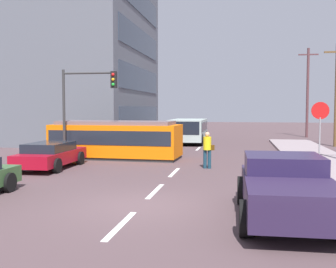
# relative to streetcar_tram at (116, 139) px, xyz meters

# --- Properties ---
(ground_plane) EXTENTS (120.00, 120.00, 0.00)m
(ground_plane) POSITION_rel_streetcar_tram_xyz_m (3.93, -0.33, -1.06)
(ground_plane) COLOR #513D41
(lane_stripe_0) EXTENTS (0.16, 2.40, 0.01)m
(lane_stripe_0) POSITION_rel_streetcar_tram_xyz_m (3.93, -12.33, -1.06)
(lane_stripe_0) COLOR silver
(lane_stripe_0) RESTS_ON ground
(lane_stripe_1) EXTENTS (0.16, 2.40, 0.01)m
(lane_stripe_1) POSITION_rel_streetcar_tram_xyz_m (3.93, -8.33, -1.06)
(lane_stripe_1) COLOR silver
(lane_stripe_1) RESTS_ON ground
(lane_stripe_2) EXTENTS (0.16, 2.40, 0.01)m
(lane_stripe_2) POSITION_rel_streetcar_tram_xyz_m (3.93, -4.33, -1.06)
(lane_stripe_2) COLOR silver
(lane_stripe_2) RESTS_ON ground
(lane_stripe_3) EXTENTS (0.16, 2.40, 0.01)m
(lane_stripe_3) POSITION_rel_streetcar_tram_xyz_m (3.93, 6.00, -1.06)
(lane_stripe_3) COLOR silver
(lane_stripe_3) RESTS_ON ground
(lane_stripe_4) EXTENTS (0.16, 2.40, 0.01)m
(lane_stripe_4) POSITION_rel_streetcar_tram_xyz_m (3.93, 12.00, -1.06)
(lane_stripe_4) COLOR silver
(lane_stripe_4) RESTS_ON ground
(corner_building) EXTENTS (16.13, 14.81, 19.20)m
(corner_building) POSITION_rel_streetcar_tram_xyz_m (-9.54, 11.87, 8.54)
(corner_building) COLOR slate
(corner_building) RESTS_ON ground
(streetcar_tram) EXTENTS (7.09, 2.84, 2.05)m
(streetcar_tram) POSITION_rel_streetcar_tram_xyz_m (0.00, 0.00, 0.00)
(streetcar_tram) COLOR orange
(streetcar_tram) RESTS_ON ground
(city_bus) EXTENTS (2.56, 5.43, 1.88)m
(city_bus) POSITION_rel_streetcar_tram_xyz_m (2.77, 9.84, 0.01)
(city_bus) COLOR #A4B6B0
(city_bus) RESTS_ON ground
(pedestrian_crossing) EXTENTS (0.51, 0.36, 1.67)m
(pedestrian_crossing) POSITION_rel_streetcar_tram_xyz_m (5.23, -2.92, -0.12)
(pedestrian_crossing) COLOR #18394B
(pedestrian_crossing) RESTS_ON ground
(pickup_truck_parked) EXTENTS (2.35, 5.03, 1.55)m
(pickup_truck_parked) POSITION_rel_streetcar_tram_xyz_m (7.78, -11.12, -0.26)
(pickup_truck_parked) COLOR #2B1E3D
(pickup_truck_parked) RESTS_ON ground
(parked_sedan_mid) EXTENTS (2.01, 4.43, 1.19)m
(parked_sedan_mid) POSITION_rel_streetcar_tram_xyz_m (-1.83, -4.09, -0.44)
(parked_sedan_mid) COLOR #A40D1E
(parked_sedan_mid) RESTS_ON ground
(stop_sign) EXTENTS (0.76, 0.07, 2.88)m
(stop_sign) POSITION_rel_streetcar_tram_xyz_m (10.14, -2.62, 1.13)
(stop_sign) COLOR gray
(stop_sign) RESTS_ON sidewalk_curb_right
(traffic_light_mast) EXTENTS (2.92, 0.33, 4.73)m
(traffic_light_mast) POSITION_rel_streetcar_tram_xyz_m (-1.15, -1.50, 2.28)
(traffic_light_mast) COLOR #333333
(traffic_light_mast) RESTS_ON ground
(utility_pole_mid) EXTENTS (1.80, 0.24, 7.31)m
(utility_pole_mid) POSITION_rel_streetcar_tram_xyz_m (13.42, 9.24, 2.77)
(utility_pole_mid) COLOR brown
(utility_pole_mid) RESTS_ON ground
(utility_pole_far) EXTENTS (1.80, 0.24, 8.33)m
(utility_pole_far) POSITION_rel_streetcar_tram_xyz_m (12.92, 18.57, 3.29)
(utility_pole_far) COLOR brown
(utility_pole_far) RESTS_ON ground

